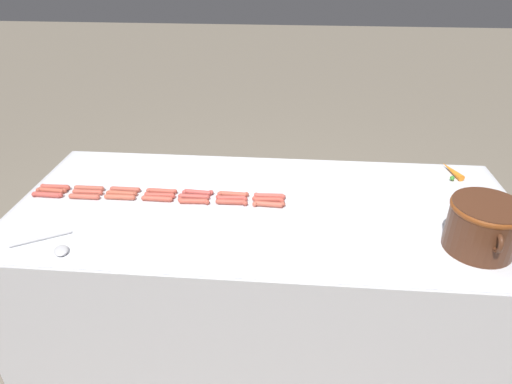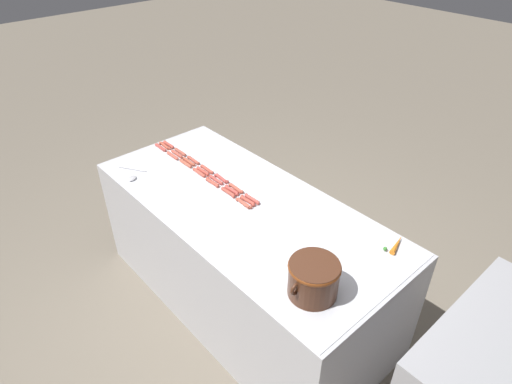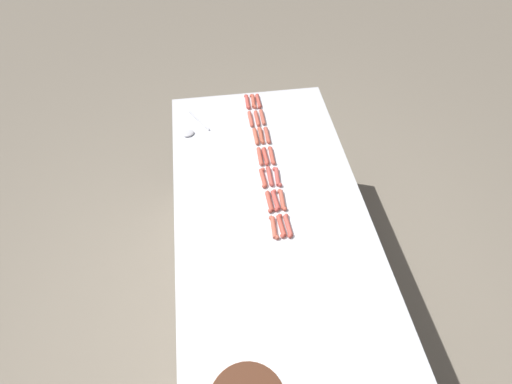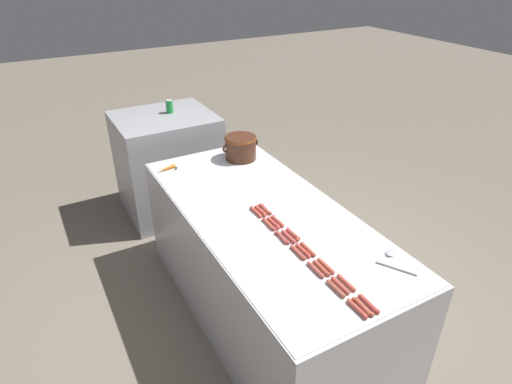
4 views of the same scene
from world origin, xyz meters
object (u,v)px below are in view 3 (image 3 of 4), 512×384
at_px(hot_dog_5, 282,200).
at_px(hot_dog_20, 274,227).
at_px(hot_dog_3, 272,155).
at_px(hot_dog_18, 263,178).
at_px(hot_dog_2, 267,135).
at_px(hot_dog_17, 259,156).
at_px(hot_dog_0, 258,101).
at_px(hot_dog_7, 253,101).
at_px(hot_dog_6, 288,226).
at_px(hot_dog_9, 261,135).
at_px(hot_dog_15, 251,119).
at_px(hot_dog_16, 255,136).
at_px(hot_dog_12, 275,200).
at_px(hot_dog_19, 269,202).
at_px(serving_spoon, 192,129).
at_px(hot_dog_14, 247,102).
at_px(hot_dog_1, 262,117).
at_px(hot_dog_4, 277,177).
at_px(hot_dog_10, 265,156).
at_px(hot_dog_13, 281,226).
at_px(hot_dog_8, 257,118).
at_px(hot_dog_11, 270,176).

height_order(hot_dog_5, hot_dog_20, same).
distance_m(hot_dog_3, hot_dog_18, 0.18).
bearing_deg(hot_dog_2, hot_dog_17, 66.87).
xyz_separation_m(hot_dog_0, hot_dog_18, (0.07, 0.66, 0.00)).
height_order(hot_dog_3, hot_dog_7, same).
bearing_deg(hot_dog_6, hot_dog_0, -89.93).
bearing_deg(hot_dog_6, hot_dog_9, -87.17).
height_order(hot_dog_6, hot_dog_15, same).
height_order(hot_dog_2, hot_dog_18, same).
bearing_deg(hot_dog_16, hot_dog_5, 98.10).
distance_m(hot_dog_9, hot_dog_12, 0.50).
height_order(hot_dog_2, hot_dog_19, same).
bearing_deg(hot_dog_3, hot_dog_9, -78.78).
bearing_deg(hot_dog_16, hot_dog_12, 94.17).
height_order(hot_dog_17, serving_spoon, hot_dog_17).
xyz_separation_m(hot_dog_12, hot_dog_19, (0.04, 0.00, 0.00)).
relative_size(hot_dog_0, hot_dog_14, 1.00).
relative_size(hot_dog_1, hot_dog_17, 1.00).
relative_size(hot_dog_1, hot_dog_19, 1.00).
bearing_deg(hot_dog_3, hot_dog_17, -1.67).
bearing_deg(hot_dog_17, hot_dog_12, 96.15).
xyz_separation_m(hot_dog_14, hot_dog_18, (0.00, 0.66, 0.00)).
relative_size(hot_dog_9, hot_dog_17, 1.00).
relative_size(hot_dog_3, hot_dog_9, 1.00).
relative_size(hot_dog_3, hot_dog_7, 1.00).
height_order(hot_dog_4, hot_dog_10, same).
bearing_deg(hot_dog_13, hot_dog_3, -94.08).
xyz_separation_m(hot_dog_3, hot_dog_8, (0.04, -0.33, 0.00)).
xyz_separation_m(hot_dog_18, hot_dog_20, (-0.00, 0.33, 0.00)).
height_order(hot_dog_10, hot_dog_20, same).
relative_size(hot_dog_3, hot_dog_16, 1.00).
xyz_separation_m(hot_dog_18, serving_spoon, (0.36, -0.45, -0.00)).
height_order(hot_dog_0, hot_dog_19, same).
bearing_deg(hot_dog_7, hot_dog_15, 76.78).
distance_m(hot_dog_0, hot_dog_15, 0.18).
bearing_deg(hot_dog_3, hot_dog_1, -89.79).
relative_size(hot_dog_17, hot_dog_20, 1.00).
bearing_deg(hot_dog_20, hot_dog_16, -90.09).
height_order(hot_dog_11, serving_spoon, hot_dog_11).
distance_m(hot_dog_2, hot_dog_7, 0.33).
distance_m(hot_dog_2, hot_dog_12, 0.50).
xyz_separation_m(hot_dog_5, hot_dog_15, (0.08, -0.66, 0.00)).
relative_size(hot_dog_9, hot_dog_10, 1.00).
height_order(hot_dog_5, hot_dog_10, same).
relative_size(hot_dog_3, serving_spoon, 0.57).
height_order(hot_dog_3, serving_spoon, hot_dog_3).
height_order(hot_dog_8, hot_dog_19, same).
distance_m(hot_dog_8, hot_dog_19, 0.66).
distance_m(hot_dog_8, serving_spoon, 0.40).
relative_size(hot_dog_2, hot_dog_7, 1.00).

